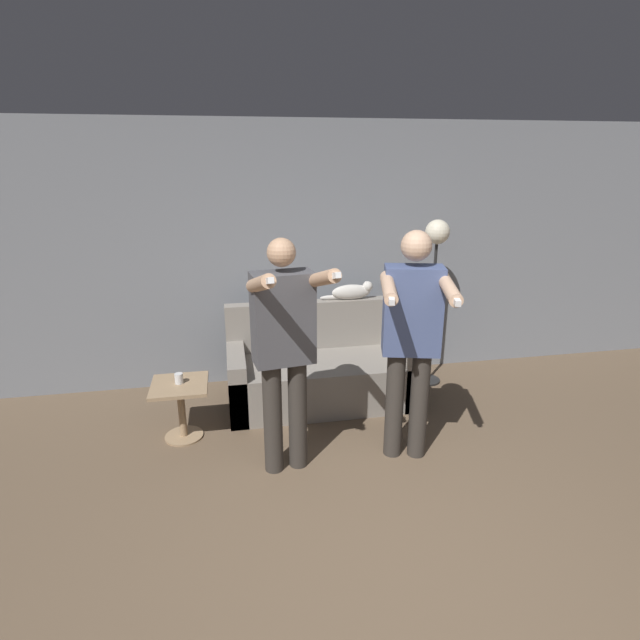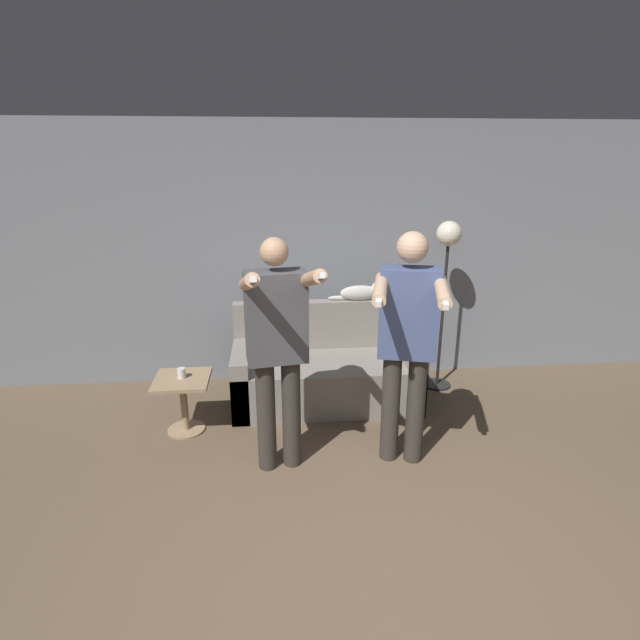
% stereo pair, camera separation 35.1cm
% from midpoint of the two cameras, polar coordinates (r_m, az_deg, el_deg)
% --- Properties ---
extents(ground_plane, '(16.00, 16.00, 0.00)m').
position_cam_midpoint_polar(ground_plane, '(2.97, 8.73, -31.65)').
color(ground_plane, brown).
extents(wall_back, '(10.00, 0.05, 2.60)m').
position_cam_midpoint_polar(wall_back, '(5.09, -2.32, 7.37)').
color(wall_back, gray).
rests_on(wall_back, ground_plane).
extents(couch, '(1.74, 0.82, 0.91)m').
position_cam_midpoint_polar(couch, '(4.81, -2.11, -5.97)').
color(couch, gray).
rests_on(couch, ground_plane).
extents(person_left, '(0.56, 0.71, 1.75)m').
position_cam_midpoint_polar(person_left, '(3.51, -6.98, -2.71)').
color(person_left, '#38332D').
rests_on(person_left, ground_plane).
extents(person_right, '(0.60, 0.75, 1.78)m').
position_cam_midpoint_polar(person_right, '(3.68, 7.73, -1.56)').
color(person_right, '#38332D').
rests_on(person_right, ground_plane).
extents(cat, '(0.53, 0.11, 0.18)m').
position_cam_midpoint_polar(cat, '(4.91, 1.69, 3.26)').
color(cat, silver).
rests_on(cat, couch).
extents(floor_lamp, '(0.28, 0.28, 1.69)m').
position_cam_midpoint_polar(floor_lamp, '(4.97, 11.13, 7.35)').
color(floor_lamp, black).
rests_on(floor_lamp, ground_plane).
extents(side_table, '(0.45, 0.45, 0.49)m').
position_cam_midpoint_polar(side_table, '(4.36, -17.91, -8.65)').
color(side_table, '#A38460').
rests_on(side_table, ground_plane).
extents(cup, '(0.07, 0.07, 0.09)m').
position_cam_midpoint_polar(cup, '(4.30, -18.12, -6.41)').
color(cup, white).
rests_on(cup, side_table).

